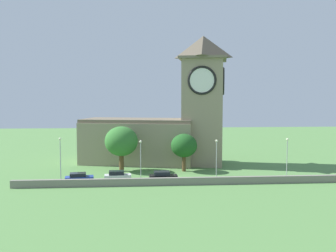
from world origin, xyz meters
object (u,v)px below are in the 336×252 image
Objects in this scene: streetlamp_east_mid at (287,151)px; car_blue at (79,178)px; car_white at (117,176)px; streetlamp_west_mid at (141,153)px; tree_churchyard at (121,141)px; streetlamp_central at (217,152)px; car_black at (163,176)px; church at (166,123)px; streetlamp_west_end at (60,152)px; tree_riverside_west at (184,146)px.

car_blue is at bearing -176.61° from streetlamp_east_mid.
streetlamp_west_mid is (3.98, 2.20, 3.62)m from car_white.
car_blue is at bearing -125.43° from tree_churchyard.
streetlamp_central reaches higher than streetlamp_west_mid.
tree_churchyard reaches higher than car_black.
church is at bearing 118.77° from streetlamp_central.
tree_churchyard is at bearing 38.59° from streetlamp_west_end.
streetlamp_west_end is 1.07× the size of streetlamp_east_mid.
streetlamp_central is at bearing -61.23° from church.
streetlamp_east_mid reaches higher than streetlamp_central.
church reaches higher than tree_riverside_west.
church reaches higher than car_white.
streetlamp_central is 0.92× the size of tree_riverside_west.
church is 3.71× the size of tree_churchyard.
streetlamp_central is (23.98, 2.71, 3.70)m from car_blue.
car_white is 0.62× the size of streetlamp_west_end.
streetlamp_east_mid is 19.09m from tree_riverside_west.
streetlamp_west_end is at bearing -162.57° from tree_riverside_west.
streetlamp_west_end is (-3.31, 1.39, 4.11)m from car_blue.
car_blue is at bearing -164.66° from streetlamp_west_mid.
tree_riverside_west is at bearing 61.25° from car_black.
car_black is 0.70× the size of streetlamp_east_mid.
church is 4.81× the size of streetlamp_central.
tree_riverside_west reaches higher than car_white.
tree_churchyard is (-17.35, 6.60, 1.30)m from streetlamp_central.
car_blue is (-15.93, -17.38, -7.98)m from church.
streetlamp_west_mid is at bearing 141.45° from car_black.
tree_churchyard reaches higher than car_white.
streetlamp_west_mid is at bearing 178.57° from streetlamp_east_mid.
church is 17.27m from streetlamp_central.
tree_riverside_west is at bearing 161.25° from streetlamp_east_mid.
car_blue is 24.41m from streetlamp_central.
car_black is at bearing -51.63° from tree_churchyard.
streetlamp_central is 18.61m from tree_churchyard.
streetlamp_east_mid is 0.95× the size of tree_riverside_west.
car_white is at bearing -148.22° from tree_riverside_west.
church is at bearing 143.98° from streetlamp_east_mid.
church is 19.33m from car_black.
tree_riverside_west is at bearing -72.66° from church.
streetlamp_central is at bearing -20.82° from tree_churchyard.
tree_churchyard reaches higher than car_blue.
streetlamp_west_mid is at bearing 28.87° from car_white.
car_black is at bearing -163.83° from streetlamp_central.
tree_churchyard reaches higher than streetlamp_east_mid.
car_blue is at bearing -132.50° from church.
car_black is at bearing -38.55° from streetlamp_west_mid.
tree_riverside_west reaches higher than car_black.
church reaches higher than car_black.
streetlamp_central is 7.67m from tree_riverside_west.
tree_churchyard is at bearing 128.37° from car_black.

